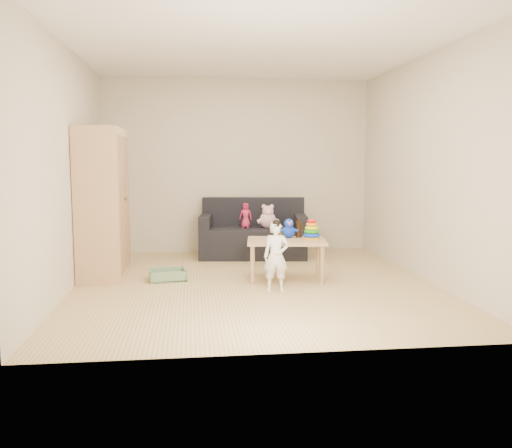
{
  "coord_description": "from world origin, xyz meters",
  "views": [
    {
      "loc": [
        -0.69,
        -5.98,
        1.39
      ],
      "look_at": [
        0.05,
        0.25,
        0.65
      ],
      "focal_mm": 38.0,
      "sensor_mm": 36.0,
      "label": 1
    }
  ],
  "objects": [
    {
      "name": "pink_bear",
      "position": [
        0.39,
        1.65,
        0.57
      ],
      "size": [
        0.26,
        0.22,
        0.29
      ],
      "primitive_type": null,
      "rotation": [
        0.0,
        0.0,
        -0.04
      ],
      "color": "#F2B2C1",
      "rests_on": "sofa"
    },
    {
      "name": "wardrobe",
      "position": [
        -1.74,
        0.59,
        0.88
      ],
      "size": [
        0.49,
        0.98,
        1.77
      ],
      "primitive_type": "cube",
      "color": "tan",
      "rests_on": "ground"
    },
    {
      "name": "ring_stacker",
      "position": [
        0.7,
        0.18,
        0.57
      ],
      "size": [
        0.2,
        0.2,
        0.23
      ],
      "color": "#EDA00C",
      "rests_on": "play_table"
    },
    {
      "name": "room",
      "position": [
        0.0,
        0.0,
        1.3
      ],
      "size": [
        4.5,
        4.5,
        4.5
      ],
      "color": "#DBB576",
      "rests_on": "ground"
    },
    {
      "name": "sofa",
      "position": [
        0.18,
        1.69,
        0.21
      ],
      "size": [
        1.59,
        0.93,
        0.42
      ],
      "primitive_type": "cube",
      "rotation": [
        0.0,
        0.0,
        -0.12
      ],
      "color": "black",
      "rests_on": "ground"
    },
    {
      "name": "brown_bottle",
      "position": [
        0.58,
        0.33,
        0.57
      ],
      "size": [
        0.08,
        0.08,
        0.23
      ],
      "color": "black",
      "rests_on": "play_table"
    },
    {
      "name": "wooden_figure",
      "position": [
        0.33,
        0.18,
        0.52
      ],
      "size": [
        0.05,
        0.04,
        0.1
      ],
      "primitive_type": null,
      "rotation": [
        0.0,
        0.0,
        -0.23
      ],
      "color": "brown",
      "rests_on": "play_table"
    },
    {
      "name": "storage_bin",
      "position": [
        -0.98,
        0.29,
        0.06
      ],
      "size": [
        0.46,
        0.37,
        0.13
      ],
      "primitive_type": null,
      "rotation": [
        0.0,
        0.0,
        0.13
      ],
      "color": "gray",
      "rests_on": "ground"
    },
    {
      "name": "doll",
      "position": [
        0.07,
        1.7,
        0.6
      ],
      "size": [
        0.2,
        0.15,
        0.35
      ],
      "primitive_type": "imported",
      "rotation": [
        0.0,
        0.0,
        -0.21
      ],
      "color": "#CB264F",
      "rests_on": "sofa"
    },
    {
      "name": "blue_plush",
      "position": [
        0.45,
        0.31,
        0.59
      ],
      "size": [
        0.22,
        0.2,
        0.23
      ],
      "primitive_type": null,
      "rotation": [
        0.0,
        0.0,
        -0.28
      ],
      "color": "blue",
      "rests_on": "play_table"
    },
    {
      "name": "yellow_book",
      "position": [
        0.31,
        0.31,
        0.48
      ],
      "size": [
        0.25,
        0.25,
        0.02
      ],
      "primitive_type": "cube",
      "rotation": [
        0.0,
        0.0,
        -0.2
      ],
      "color": "yellow",
      "rests_on": "play_table"
    },
    {
      "name": "toddler",
      "position": [
        0.19,
        -0.36,
        0.36
      ],
      "size": [
        0.29,
        0.21,
        0.73
      ],
      "primitive_type": "imported",
      "rotation": [
        0.0,
        0.0,
        -0.12
      ],
      "color": "white",
      "rests_on": "ground"
    },
    {
      "name": "play_table",
      "position": [
        0.4,
        0.16,
        0.24
      ],
      "size": [
        0.97,
        0.68,
        0.47
      ],
      "primitive_type": "cube",
      "rotation": [
        0.0,
        0.0,
        -0.13
      ],
      "color": "tan",
      "rests_on": "ground"
    }
  ]
}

